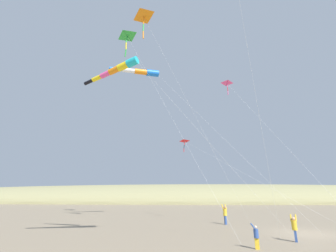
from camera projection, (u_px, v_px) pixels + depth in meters
The scene contains 11 objects.
ground_plane at pixel (305, 233), 16.02m from camera, with size 600.00×600.00×0.00m, color gray.
dune_ridge_grassy at pixel (206, 203), 68.75m from camera, with size 28.00×240.00×10.69m, color #938E60.
person_adult_flyer at pixel (225, 213), 20.74m from camera, with size 0.54×0.43×1.71m.
person_child_grey_jacket at pixel (256, 235), 11.54m from camera, with size 0.33×0.40×1.21m.
person_bystander_far at pixel (294, 227), 13.30m from camera, with size 0.52×0.47×1.47m.
kite_windsock_teal_far_right at pixel (142, 72), 27.00m from camera, with size 8.23×17.19×16.93m.
kite_delta_long_streamer_left at pixel (144, 17), 22.83m from camera, with size 4.83×10.82×20.03m.
kite_windsock_black_fish_shape at pixel (117, 69), 15.23m from camera, with size 5.68×14.50×11.15m.
kite_delta_blue_topmost at pixel (227, 84), 22.84m from camera, with size 8.71×5.32×13.46m.
kite_delta_green_low_center at pixel (185, 141), 27.96m from camera, with size 11.59×11.26×9.03m.
kite_delta_rainbow_low_near at pixel (128, 36), 28.47m from camera, with size 11.15×10.60×21.83m.
Camera 1 is at (-17.80, 9.00, 2.67)m, focal length 24.53 mm.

